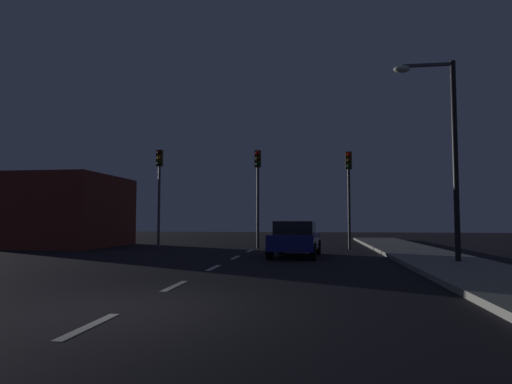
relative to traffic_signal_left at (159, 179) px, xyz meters
The scene contains 13 objects.
ground_plane 10.98m from the traffic_signal_left, 59.11° to the right, with size 80.00×80.00×0.00m, color black.
sidewalk_curb_right 16.00m from the traffic_signal_left, 34.71° to the right, with size 3.00×40.00×0.15m, color gray.
lane_stripe_nearest 18.26m from the traffic_signal_left, 72.73° to the right, with size 0.16×1.60×0.01m, color silver.
lane_stripe_second 14.77m from the traffic_signal_left, 68.21° to the right, with size 0.16×1.60×0.01m, color silver.
lane_stripe_third 11.47m from the traffic_signal_left, 60.74° to the right, with size 0.16×1.60×0.01m, color silver.
lane_stripe_fourth 8.61m from the traffic_signal_left, 46.90° to the right, with size 0.16×1.60×0.01m, color silver.
lane_stripe_fifth 6.74m from the traffic_signal_left, 19.41° to the right, with size 0.16×1.60×0.01m, color silver.
traffic_signal_left is the anchor object (origin of this frame).
traffic_signal_center 5.45m from the traffic_signal_left, ahead, with size 0.32×0.38×5.20m.
traffic_signal_right 10.20m from the traffic_signal_left, ahead, with size 0.32×0.38×5.02m.
car_stopped_ahead 9.59m from the traffic_signal_left, 32.81° to the right, with size 2.09×4.18×1.45m.
street_lamp_right 14.96m from the traffic_signal_left, 31.29° to the right, with size 2.02×0.36×6.85m.
storefront_left 5.59m from the traffic_signal_left, behind, with size 5.24×6.40×3.96m, color maroon.
Camera 1 is at (3.19, -7.13, 1.50)m, focal length 30.81 mm.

